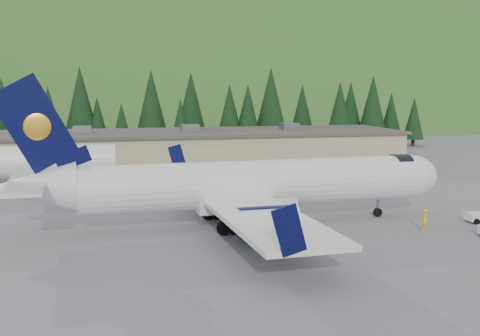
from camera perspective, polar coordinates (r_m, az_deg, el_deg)
name	(u,v)px	position (r m, az deg, el deg)	size (l,w,h in m)	color
ground	(256,224)	(50.70, 1.54, -5.37)	(600.00, 600.00, 0.00)	slate
airliner	(244,186)	(49.74, 0.34, -1.71)	(37.68, 35.32, 12.52)	white
terminal_building	(155,149)	(86.57, -8.04, 1.76)	(71.00, 17.00, 6.10)	tan
ramp_worker	(425,220)	(50.62, 17.10, -4.72)	(0.64, 0.42, 1.75)	#E7C904
tree_line	(116,109)	(108.32, -11.70, 5.48)	(111.62, 17.05, 14.40)	black
hills	(254,295)	(279.87, 1.37, -11.99)	(614.00, 330.00, 300.00)	#35541D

